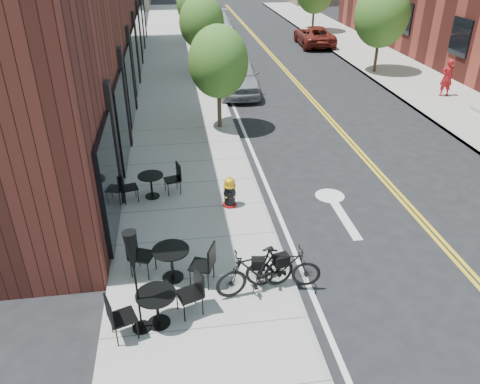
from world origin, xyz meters
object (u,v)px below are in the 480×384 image
bistro_set_b (171,259)px  parked_car_far (314,36)px  parked_car_c (217,23)px  patio_umbrella (133,262)px  fire_hydrant (230,192)px  pedestrian (447,78)px  bicycle_left (256,271)px  bistro_set_a (157,304)px  parked_car_b (228,58)px  bicycle_right (283,268)px  bistro_set_c (151,183)px  parked_car_a (238,75)px

bistro_set_b → parked_car_far: bearing=89.4°
parked_car_c → patio_umbrella: bearing=-94.2°
fire_hydrant → pedestrian: pedestrian is taller
bicycle_left → bistro_set_a: bicycle_left is taller
bicycle_left → fire_hydrant: bearing=168.7°
parked_car_b → patio_umbrella: bearing=-103.8°
parked_car_far → pedestrian: (2.65, -12.10, 0.31)m
bistro_set_a → bistro_set_b: size_ratio=0.97×
bicycle_right → bistro_set_a: (-2.60, -0.73, 0.00)m
bistro_set_c → parked_car_far: bearing=47.4°
patio_umbrella → bicycle_left: bearing=17.6°
bistro_set_c → parked_car_b: bearing=59.5°
bistro_set_a → bistro_set_c: size_ratio=1.07×
bistro_set_b → bicycle_right: bearing=7.9°
bistro_set_a → parked_car_far: size_ratio=0.39×
parked_car_b → fire_hydrant: bearing=-98.7°
parked_car_a → bistro_set_c: bearing=-106.7°
fire_hydrant → bicycle_right: size_ratio=0.56×
parked_car_a → parked_car_b: size_ratio=0.98×
bistro_set_b → pedestrian: size_ratio=1.11×
parked_car_b → parked_car_a: bearing=-91.7°
bistro_set_c → parked_car_c: parked_car_c is taller
parked_car_a → bistro_set_a: bearing=-99.2°
bistro_set_a → parked_car_far: parked_car_far is taller
patio_umbrella → parked_car_c: bearing=81.3°
pedestrian → bistro_set_b: bearing=42.2°
parked_car_a → parked_car_c: 15.02m
bicycle_right → bistro_set_c: 5.14m
fire_hydrant → parked_car_c: 25.95m
fire_hydrant → patio_umbrella: size_ratio=0.40×
parked_car_a → pedestrian: size_ratio=2.81×
parked_car_a → parked_car_b: parked_car_a is taller
patio_umbrella → parked_car_c: patio_umbrella is taller
parked_car_b → parked_car_c: bearing=85.4°
bicycle_left → parked_car_a: 14.50m
fire_hydrant → parked_car_b: (1.78, 14.45, 0.25)m
bicycle_right → parked_car_b: size_ratio=0.33×
parked_car_c → bistro_set_a: bearing=-93.6°
fire_hydrant → parked_car_a: size_ratio=0.19×
bicycle_left → bistro_set_b: bicycle_left is taller
bicycle_left → pedestrian: 16.26m
fire_hydrant → bicycle_right: bearing=-79.3°
fire_hydrant → bicycle_left: size_ratio=0.51×
bicycle_right → parked_car_c: size_ratio=0.30×
bistro_set_b → pedestrian: (12.65, 11.34, 0.34)m
fire_hydrant → bistro_set_a: 4.64m
bistro_set_a → parked_car_c: 30.37m
fire_hydrant → bicycle_right: 3.56m
parked_car_b → parked_car_far: 8.98m
bistro_set_a → parked_car_far: bearing=47.5°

